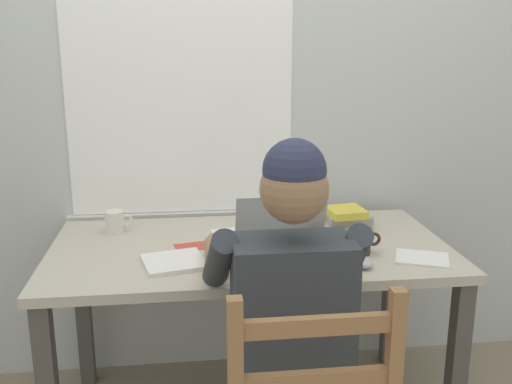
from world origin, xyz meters
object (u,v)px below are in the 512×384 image
(book_stack_main, at_px, (347,218))
(seated_person, at_px, (285,313))
(coffee_mug_white, at_px, (115,222))
(coffee_mug_dark, at_px, (361,241))
(desk, at_px, (250,268))
(computer_mouse, at_px, (363,262))
(laptop, at_px, (285,247))
(landscape_photo_print, at_px, (193,247))

(book_stack_main, bearing_deg, seated_person, -120.17)
(seated_person, height_order, coffee_mug_white, seated_person)
(coffee_mug_dark, height_order, book_stack_main, coffee_mug_dark)
(desk, bearing_deg, book_stack_main, 20.81)
(desk, relative_size, coffee_mug_dark, 13.26)
(computer_mouse, height_order, coffee_mug_white, coffee_mug_white)
(desk, height_order, laptop, laptop)
(coffee_mug_dark, xyz_separation_m, landscape_photo_print, (-0.61, 0.15, -0.05))
(laptop, relative_size, coffee_mug_white, 2.94)
(book_stack_main, bearing_deg, computer_mouse, -98.03)
(coffee_mug_white, xyz_separation_m, book_stack_main, (0.94, -0.05, -0.00))
(coffee_mug_white, bearing_deg, desk, -22.31)
(computer_mouse, xyz_separation_m, coffee_mug_white, (-0.88, 0.48, 0.03))
(coffee_mug_white, bearing_deg, book_stack_main, -3.33)
(computer_mouse, distance_m, coffee_mug_dark, 0.13)
(desk, relative_size, landscape_photo_print, 11.50)
(laptop, distance_m, coffee_mug_white, 0.74)
(coffee_mug_white, distance_m, coffee_mug_dark, 0.98)
(laptop, xyz_separation_m, coffee_mug_white, (-0.62, 0.39, -0.01))
(landscape_photo_print, bearing_deg, seated_person, -72.79)
(laptop, height_order, coffee_mug_white, laptop)
(laptop, bearing_deg, coffee_mug_white, 148.09)
(computer_mouse, relative_size, landscape_photo_print, 0.77)
(desk, bearing_deg, computer_mouse, -35.97)
(coffee_mug_white, height_order, coffee_mug_dark, coffee_mug_dark)
(computer_mouse, distance_m, coffee_mug_white, 1.00)
(seated_person, distance_m, coffee_mug_white, 0.90)
(book_stack_main, bearing_deg, coffee_mug_dark, -95.57)
(book_stack_main, bearing_deg, laptop, -133.31)
(desk, bearing_deg, laptop, -59.39)
(coffee_mug_white, distance_m, landscape_photo_print, 0.37)
(seated_person, bearing_deg, coffee_mug_dark, 44.12)
(desk, height_order, landscape_photo_print, landscape_photo_print)
(coffee_mug_white, bearing_deg, landscape_photo_print, -34.26)
(coffee_mug_dark, height_order, landscape_photo_print, coffee_mug_dark)
(computer_mouse, height_order, book_stack_main, book_stack_main)
(seated_person, relative_size, coffee_mug_dark, 11.05)
(desk, xyz_separation_m, seated_person, (0.06, -0.46, 0.03))
(desk, relative_size, book_stack_main, 7.43)
(book_stack_main, bearing_deg, coffee_mug_white, 176.67)
(desk, bearing_deg, coffee_mug_dark, -19.85)
(coffee_mug_white, xyz_separation_m, coffee_mug_dark, (0.91, -0.35, 0.00))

